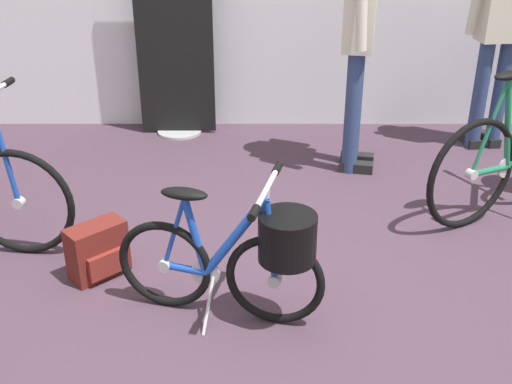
{
  "coord_description": "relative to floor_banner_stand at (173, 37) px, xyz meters",
  "views": [
    {
      "loc": [
        -0.12,
        -2.33,
        1.88
      ],
      "look_at": [
        -0.12,
        0.34,
        0.55
      ],
      "focal_mm": 44.3,
      "sensor_mm": 36.0,
      "label": 1
    }
  ],
  "objects": [
    {
      "name": "backpack_on_floor",
      "position": [
        -0.19,
        -2.09,
        -0.64
      ],
      "size": [
        0.32,
        0.31,
        0.29
      ],
      "color": "maroon",
      "rests_on": "ground_plane"
    },
    {
      "name": "ground_plane",
      "position": [
        0.75,
        -2.56,
        -0.79
      ],
      "size": [
        7.03,
        7.03,
        0.0
      ],
      "primitive_type": "plane",
      "color": "#473342"
    },
    {
      "name": "folding_bike_foreground",
      "position": [
        0.58,
        -2.45,
        -0.43
      ],
      "size": [
        0.98,
        0.52,
        0.72
      ],
      "color": "black",
      "rests_on": "ground_plane"
    },
    {
      "name": "visitor_near_wall",
      "position": [
        2.4,
        -0.29,
        0.19
      ],
      "size": [
        0.53,
        0.3,
        1.7
      ],
      "color": "navy",
      "rests_on": "ground_plane"
    },
    {
      "name": "floor_banner_stand",
      "position": [
        0.0,
        0.0,
        0.0
      ],
      "size": [
        0.6,
        0.36,
        1.75
      ],
      "color": "#B7B7BC",
      "rests_on": "ground_plane"
    },
    {
      "name": "visitor_browsing",
      "position": [
        1.31,
        -0.69,
        0.24
      ],
      "size": [
        0.32,
        0.53,
        1.76
      ],
      "color": "navy",
      "rests_on": "ground_plane"
    }
  ]
}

